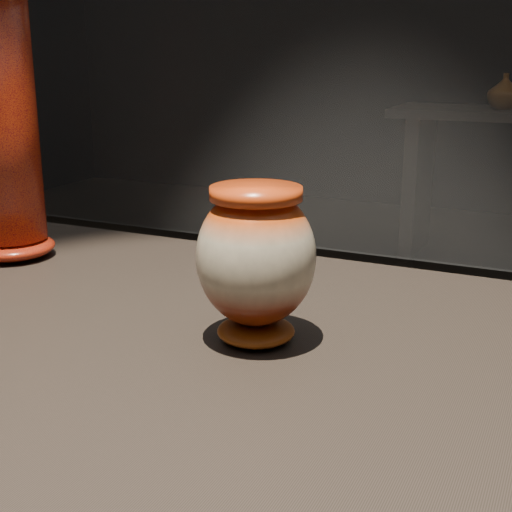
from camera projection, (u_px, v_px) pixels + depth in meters
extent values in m
cube|color=black|center=(179.00, 358.00, 0.86)|extent=(2.00, 0.80, 0.05)
ellipsoid|color=#641C08|center=(256.00, 331.00, 0.84)|extent=(0.09, 0.09, 0.03)
ellipsoid|color=beige|center=(256.00, 257.00, 0.81)|extent=(0.14, 0.14, 0.16)
cylinder|color=#E75215|center=(256.00, 193.00, 0.79)|extent=(0.11, 0.11, 0.01)
ellipsoid|color=#C83A0D|center=(13.00, 247.00, 1.18)|extent=(0.14, 0.14, 0.04)
cylinder|color=#C83A0D|center=(1.00, 121.00, 1.12)|extent=(0.12, 0.12, 0.38)
cube|color=black|center=(418.00, 185.00, 4.37)|extent=(0.08, 0.50, 0.85)
imported|color=brown|center=(505.00, 91.00, 3.99)|extent=(0.23, 0.23, 0.20)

